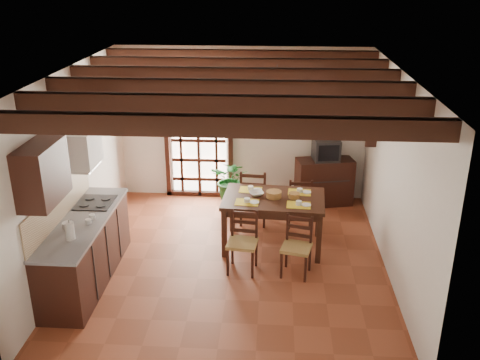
# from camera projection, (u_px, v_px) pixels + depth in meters

# --- Properties ---
(ground_plane) EXTENTS (5.00, 5.00, 0.00)m
(ground_plane) POSITION_uv_depth(u_px,v_px,m) (231.00, 262.00, 7.92)
(ground_plane) COLOR brown
(room_shell) EXTENTS (4.52, 5.02, 2.81)m
(room_shell) POSITION_uv_depth(u_px,v_px,m) (231.00, 145.00, 7.24)
(room_shell) COLOR silver
(room_shell) RESTS_ON ground_plane
(ceiling_beams) EXTENTS (4.50, 4.34, 0.20)m
(ceiling_beams) POSITION_uv_depth(u_px,v_px,m) (230.00, 81.00, 6.92)
(ceiling_beams) COLOR black
(ceiling_beams) RESTS_ON room_shell
(french_door) EXTENTS (1.26, 0.11, 2.32)m
(french_door) POSITION_uv_depth(u_px,v_px,m) (199.00, 136.00, 9.80)
(french_door) COLOR white
(french_door) RESTS_ON ground_plane
(kitchen_counter) EXTENTS (0.64, 2.25, 1.38)m
(kitchen_counter) POSITION_uv_depth(u_px,v_px,m) (85.00, 249.00, 7.31)
(kitchen_counter) COLOR black
(kitchen_counter) RESTS_ON ground_plane
(upper_cabinet) EXTENTS (0.35, 0.80, 0.70)m
(upper_cabinet) POSITION_uv_depth(u_px,v_px,m) (42.00, 174.00, 6.15)
(upper_cabinet) COLOR black
(upper_cabinet) RESTS_ON room_shell
(range_hood) EXTENTS (0.38, 0.60, 0.54)m
(range_hood) POSITION_uv_depth(u_px,v_px,m) (82.00, 149.00, 7.35)
(range_hood) COLOR white
(range_hood) RESTS_ON room_shell
(counter_items) EXTENTS (0.50, 1.43, 0.25)m
(counter_items) POSITION_uv_depth(u_px,v_px,m) (84.00, 214.00, 7.21)
(counter_items) COLOR black
(counter_items) RESTS_ON kitchen_counter
(dining_table) EXTENTS (1.58, 1.07, 0.83)m
(dining_table) POSITION_uv_depth(u_px,v_px,m) (274.00, 204.00, 8.11)
(dining_table) COLOR #351B11
(dining_table) RESTS_ON ground_plane
(chair_near_left) EXTENTS (0.45, 0.44, 0.89)m
(chair_near_left) POSITION_uv_depth(u_px,v_px,m) (242.00, 253.00, 7.60)
(chair_near_left) COLOR #A78547
(chair_near_left) RESTS_ON ground_plane
(chair_near_right) EXTENTS (0.47, 0.46, 0.86)m
(chair_near_right) POSITION_uv_depth(u_px,v_px,m) (296.00, 257.00, 7.51)
(chair_near_right) COLOR #A78547
(chair_near_right) RESTS_ON ground_plane
(chair_far_left) EXTENTS (0.49, 0.47, 0.98)m
(chair_far_left) POSITION_uv_depth(u_px,v_px,m) (254.00, 206.00, 9.02)
(chair_far_left) COLOR #A78547
(chair_far_left) RESTS_ON ground_plane
(chair_far_right) EXTENTS (0.42, 0.40, 0.88)m
(chair_far_right) POSITION_uv_depth(u_px,v_px,m) (299.00, 210.00, 8.95)
(chair_far_right) COLOR #A78547
(chair_far_right) RESTS_ON ground_plane
(table_setting) EXTENTS (1.11, 0.74, 0.10)m
(table_setting) POSITION_uv_depth(u_px,v_px,m) (274.00, 191.00, 8.03)
(table_setting) COLOR yellow
(table_setting) RESTS_ON dining_table
(table_bowl) EXTENTS (0.28, 0.28, 0.05)m
(table_bowl) POSITION_uv_depth(u_px,v_px,m) (256.00, 193.00, 8.14)
(table_bowl) COLOR white
(table_bowl) RESTS_ON dining_table
(sideboard) EXTENTS (1.08, 0.66, 0.86)m
(sideboard) POSITION_uv_depth(u_px,v_px,m) (324.00, 182.00, 9.73)
(sideboard) COLOR black
(sideboard) RESTS_ON ground_plane
(crt_tv) EXTENTS (0.50, 0.47, 0.39)m
(crt_tv) POSITION_uv_depth(u_px,v_px,m) (326.00, 150.00, 9.49)
(crt_tv) COLOR black
(crt_tv) RESTS_ON sideboard
(fuse_box) EXTENTS (0.25, 0.03, 0.32)m
(fuse_box) POSITION_uv_depth(u_px,v_px,m) (326.00, 107.00, 9.47)
(fuse_box) COLOR white
(fuse_box) RESTS_ON room_shell
(plant_pot) EXTENTS (0.39, 0.39, 0.24)m
(plant_pot) POSITION_uv_depth(u_px,v_px,m) (232.00, 203.00, 9.63)
(plant_pot) COLOR maroon
(plant_pot) RESTS_ON ground_plane
(potted_plant) EXTENTS (2.11, 1.94, 1.97)m
(potted_plant) POSITION_uv_depth(u_px,v_px,m) (232.00, 179.00, 9.46)
(potted_plant) COLOR #144C19
(potted_plant) RESTS_ON ground_plane
(wall_shelf) EXTENTS (0.20, 0.42, 0.20)m
(wall_shelf) POSITION_uv_depth(u_px,v_px,m) (370.00, 135.00, 8.71)
(wall_shelf) COLOR black
(wall_shelf) RESTS_ON room_shell
(shelf_vase) EXTENTS (0.15, 0.15, 0.15)m
(shelf_vase) POSITION_uv_depth(u_px,v_px,m) (370.00, 127.00, 8.66)
(shelf_vase) COLOR #B2BFB2
(shelf_vase) RESTS_ON wall_shelf
(shelf_flowers) EXTENTS (0.14, 0.14, 0.36)m
(shelf_flowers) POSITION_uv_depth(u_px,v_px,m) (372.00, 115.00, 8.58)
(shelf_flowers) COLOR yellow
(shelf_flowers) RESTS_ON shelf_vase
(framed_picture) EXTENTS (0.03, 0.32, 0.32)m
(framed_picture) POSITION_uv_depth(u_px,v_px,m) (378.00, 103.00, 8.50)
(framed_picture) COLOR brown
(framed_picture) RESTS_ON room_shell
(pendant_lamp) EXTENTS (0.36, 0.36, 0.84)m
(pendant_lamp) POSITION_uv_depth(u_px,v_px,m) (276.00, 115.00, 7.70)
(pendant_lamp) COLOR black
(pendant_lamp) RESTS_ON room_shell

